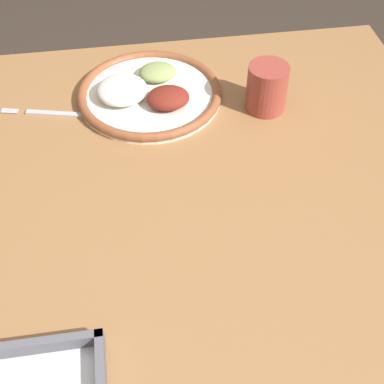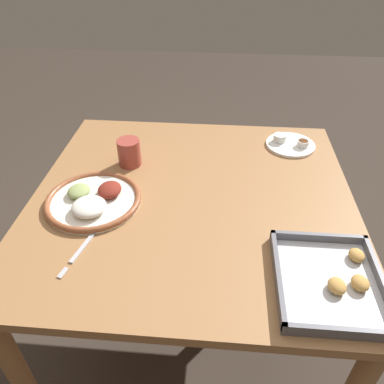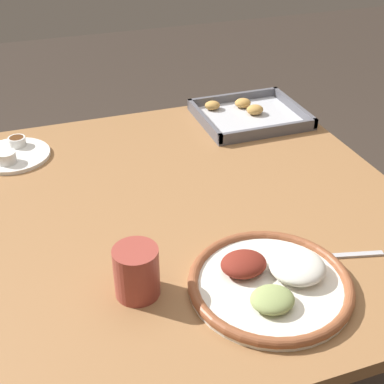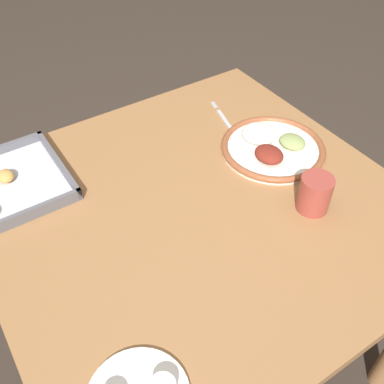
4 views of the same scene
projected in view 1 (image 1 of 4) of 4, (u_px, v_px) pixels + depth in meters
ground_plane at (199, 384)px, 1.49m from camera, size 8.00×8.00×0.00m
dining_table at (202, 241)px, 1.01m from camera, size 1.01×1.04×0.76m
dinner_plate at (148, 93)px, 1.12m from camera, size 0.30×0.30×0.05m
fork at (60, 114)px, 1.09m from camera, size 0.22×0.07×0.00m
drinking_cup at (267, 88)px, 1.07m from camera, size 0.08×0.08×0.10m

